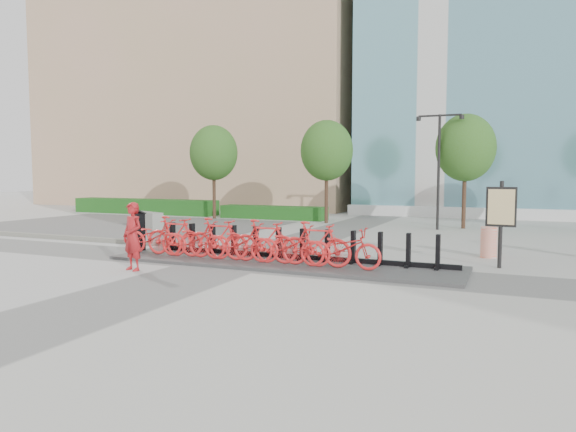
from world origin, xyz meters
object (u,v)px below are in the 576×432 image
at_px(construction_barrel, 489,242).
at_px(jersey_barrier, 147,220).
at_px(bike_0, 154,237).
at_px(map_sign, 501,211).
at_px(kiosk, 138,231).
at_px(worker_red, 133,236).

relative_size(construction_barrel, jersey_barrier, 0.46).
distance_m(bike_0, map_sign, 9.58).
bearing_deg(construction_barrel, map_sign, -79.11).
xyz_separation_m(kiosk, construction_barrel, (9.91, 3.35, -0.24)).
relative_size(worker_red, map_sign, 0.76).
bearing_deg(bike_0, kiosk, 65.16).
height_order(construction_barrel, jersey_barrier, construction_barrel).
bearing_deg(bike_0, worker_red, -155.49).
bearing_deg(worker_red, jersey_barrier, 141.09).
xyz_separation_m(bike_0, worker_red, (0.89, -1.96, 0.27)).
relative_size(worker_red, construction_barrel, 1.93).
height_order(bike_0, map_sign, map_sign).
bearing_deg(construction_barrel, jersey_barrier, 170.30).
height_order(bike_0, construction_barrel, bike_0).
bearing_deg(construction_barrel, kiosk, -161.31).
relative_size(construction_barrel, map_sign, 0.40).
height_order(jersey_barrier, map_sign, map_sign).
xyz_separation_m(bike_0, jersey_barrier, (-5.30, 6.22, -0.21)).
relative_size(bike_0, worker_red, 1.13).
xyz_separation_m(construction_barrel, jersey_barrier, (-14.28, 2.44, -0.07)).
bearing_deg(jersey_barrier, construction_barrel, 12.46).
height_order(bike_0, worker_red, worker_red).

